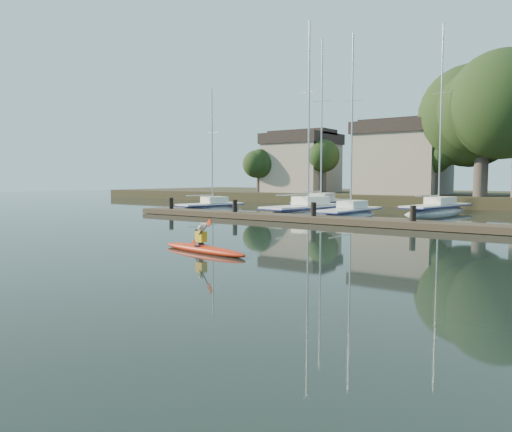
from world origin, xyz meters
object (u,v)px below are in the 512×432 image
Objects in this scene: kayak at (203,248)px; sailboat_5 at (320,210)px; sailboat_1 at (306,217)px; dock at (360,221)px; sailboat_2 at (349,219)px; sailboat_0 at (211,212)px; sailboat_6 at (437,215)px.

sailboat_5 reaches higher than kayak.
sailboat_1 is 0.94× the size of sailboat_5.
sailboat_1 is at bearing 141.51° from dock.
sailboat_1 reaches higher than kayak.
sailboat_2 is (3.38, 0.06, 0.04)m from sailboat_1.
sailboat_1 is (-6.19, 18.07, -0.37)m from kayak.
dock is 15.97m from sailboat_0.
dock is at bearing -61.01° from sailboat_5.
sailboat_0 is (-15.24, 4.74, -0.39)m from dock.
sailboat_6 is at bearing -6.20° from sailboat_5.
sailboat_5 is 1.03× the size of sailboat_6.
kayak is 23.11m from sailboat_0.
sailboat_5 reaches higher than sailboat_1.
dock is 6.11m from sailboat_2.
sailboat_2 is 0.87× the size of sailboat_6.
dock is at bearing -82.16° from sailboat_6.
sailboat_6 reaches higher than sailboat_2.
sailboat_2 reaches higher than sailboat_0.
dock is at bearing -57.17° from sailboat_2.
sailboat_5 reaches higher than dock.
dock is 2.51× the size of sailboat_2.
sailboat_0 reaches higher than kayak.
kayak is at bearing -81.69° from sailboat_6.
sailboat_1 is (8.74, 0.44, -0.03)m from sailboat_0.
sailboat_0 is 17.84m from sailboat_6.
dock is (0.32, 12.90, 0.04)m from kayak.
sailboat_1 reaches higher than sailboat_0.
sailboat_6 is (15.78, 8.32, -0.00)m from sailboat_0.
sailboat_6 is at bearing 39.67° from sailboat_0.
sailboat_6 reaches higher than sailboat_1.
sailboat_6 is (0.54, 13.06, -0.39)m from dock.
sailboat_0 is at bearing 162.74° from dock.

